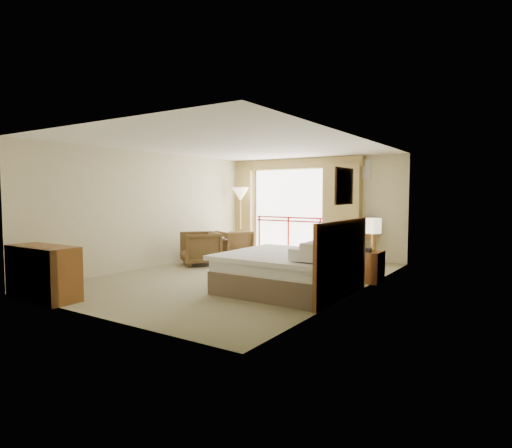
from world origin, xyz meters
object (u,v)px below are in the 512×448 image
Objects in this scene: armchair_far at (234,257)px; side_table at (218,245)px; bed at (291,270)px; dresser at (43,273)px; tv at (369,225)px; nightstand at (371,267)px; table_lamp at (372,226)px; floor_lamp at (240,197)px; wastebasket at (334,258)px; desk at (358,238)px; armchair_near at (200,265)px.

armchair_far is 0.79m from side_table.
armchair_far is (-3.21, 2.69, -0.38)m from bed.
tv is at bearing 61.12° from dresser.
bed is 1.60× the size of dresser.
armchair_far is (-4.13, 1.14, -0.30)m from nightstand.
floor_lamp is (-4.50, 1.90, 0.55)m from table_lamp.
nightstand is 0.79m from table_lamp.
nightstand is at bearing 102.36° from armchair_far.
nightstand is at bearing -46.68° from wastebasket.
table_lamp is at bearing 103.01° from armchair_far.
desk is 3.62m from side_table.
dresser reaches higher than nightstand.
bed is 1.12× the size of floor_lamp.
armchair_near is at bearing -147.21° from wastebasket.
bed is at bearing 77.71° from armchair_far.
bed is at bearing -89.62° from desk.
desk is (-0.23, 4.01, 0.22)m from bed.
tv is (-0.85, 2.34, -0.15)m from table_lamp.
floor_lamp reaches higher than table_lamp.
wastebasket is 3.25m from armchair_near.
desk is at bearing 115.67° from table_lamp.
floor_lamp is 1.44× the size of dresser.
armchair_far is at bearing 139.95° from bed.
bed reaches higher than wastebasket.
table_lamp is (0.93, 1.61, 0.71)m from bed.
bed is 3.07m from wastebasket.
bed is 4.20m from armchair_far.
armchair_near is 4.04m from dresser.
tv is at bearing 6.96° from floor_lamp.
armchair_near is 0.67× the size of dresser.
wastebasket is 3.48m from floor_lamp.
tv reaches higher than side_table.
wastebasket is at bearing -122.33° from tv.
table_lamp is 0.69× the size of armchair_near.
dresser is at bearing -138.27° from bed.
bed is 3.43× the size of table_lamp.
wastebasket is 2.97m from side_table.
tv reaches higher than wastebasket.
tv is at bearing 60.00° from wastebasket.
desk is at bearing 76.63° from wastebasket.
armchair_far is at bearing 87.08° from side_table.
table_lamp reaches higher than armchair_near.
desk is at bearing 33.49° from side_table.
floor_lamp reaches higher than nightstand.
nightstand is 0.52× the size of desk.
side_table is at bearing -159.96° from wastebasket.
tv is 0.45× the size of armchair_near.
desk reaches higher than side_table.
armchair_near reaches higher than wastebasket.
armchair_far reaches higher than wastebasket.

